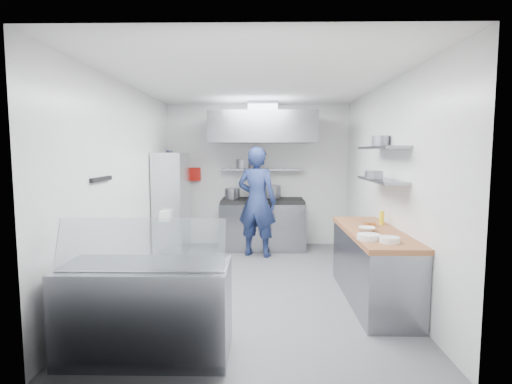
{
  "coord_description": "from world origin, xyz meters",
  "views": [
    {
      "loc": [
        0.1,
        -5.5,
        1.87
      ],
      "look_at": [
        0.0,
        0.6,
        1.25
      ],
      "focal_mm": 28.0,
      "sensor_mm": 36.0,
      "label": 1
    }
  ],
  "objects_px": {
    "chef": "(257,202)",
    "display_case": "(147,310)",
    "wire_rack": "(172,204)",
    "gas_range": "(262,225)"
  },
  "relations": [
    {
      "from": "gas_range",
      "to": "display_case",
      "type": "relative_size",
      "value": 1.07
    },
    {
      "from": "wire_rack",
      "to": "display_case",
      "type": "xyz_separation_m",
      "value": [
        0.58,
        -3.58,
        -0.5
      ]
    },
    {
      "from": "chef",
      "to": "display_case",
      "type": "bearing_deg",
      "value": 94.35
    },
    {
      "from": "gas_range",
      "to": "chef",
      "type": "distance_m",
      "value": 0.77
    },
    {
      "from": "gas_range",
      "to": "wire_rack",
      "type": "relative_size",
      "value": 0.86
    },
    {
      "from": "gas_range",
      "to": "chef",
      "type": "height_order",
      "value": "chef"
    },
    {
      "from": "wire_rack",
      "to": "display_case",
      "type": "height_order",
      "value": "wire_rack"
    },
    {
      "from": "gas_range",
      "to": "display_case",
      "type": "distance_m",
      "value": 4.23
    },
    {
      "from": "chef",
      "to": "display_case",
      "type": "relative_size",
      "value": 1.31
    },
    {
      "from": "chef",
      "to": "display_case",
      "type": "xyz_separation_m",
      "value": [
        -0.95,
        -3.55,
        -0.56
      ]
    }
  ]
}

